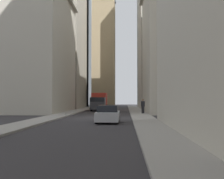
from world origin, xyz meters
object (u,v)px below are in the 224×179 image
object	(u,v)px
sedan_silver	(108,114)
discarded_bottle	(66,114)
delivery_truck	(99,102)
pedestrian	(143,106)

from	to	relation	value
sedan_silver	discarded_bottle	size ratio (longest dim) A/B	15.93
delivery_truck	discarded_bottle	world-z (taller)	delivery_truck
discarded_bottle	pedestrian	bearing A→B (deg)	-62.12
delivery_truck	pedestrian	size ratio (longest dim) A/B	3.71
delivery_truck	discarded_bottle	size ratio (longest dim) A/B	23.93
sedan_silver	pedestrian	world-z (taller)	pedestrian
discarded_bottle	delivery_truck	bearing A→B (deg)	-8.27
pedestrian	sedan_silver	bearing A→B (deg)	163.54
pedestrian	discarded_bottle	bearing A→B (deg)	117.88
delivery_truck	sedan_silver	world-z (taller)	delivery_truck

